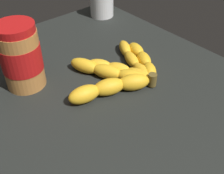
{
  "coord_description": "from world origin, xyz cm",
  "views": [
    {
      "loc": [
        35.41,
        -32.73,
        40.4
      ],
      "look_at": [
        2.09,
        -4.23,
        4.98
      ],
      "focal_mm": 44.89,
      "sensor_mm": 36.0,
      "label": 1
    }
  ],
  "objects": [
    {
      "name": "banana_bunch",
      "position": [
        -4.22,
        3.74,
        1.66
      ],
      "size": [
        20.19,
        27.6,
        3.78
      ],
      "color": "gold",
      "rests_on": "ground_plane"
    },
    {
      "name": "peanut_butter_jar",
      "position": [
        -16.39,
        -14.44,
        7.48
      ],
      "size": [
        8.97,
        8.97,
        15.12
      ],
      "color": "#B27238",
      "rests_on": "ground_plane"
    },
    {
      "name": "ground_plane",
      "position": [
        0.0,
        0.0,
        -1.81
      ],
      "size": [
        85.4,
        60.73,
        3.61
      ],
      "primitive_type": "cube",
      "color": "black"
    },
    {
      "name": "coffee_mug",
      "position": [
        -34.1,
        22.45,
        4.12
      ],
      "size": [
        7.64,
        10.94,
        8.21
      ],
      "color": "silver",
      "rests_on": "ground_plane"
    }
  ]
}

